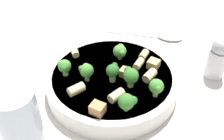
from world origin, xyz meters
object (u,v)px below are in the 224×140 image
Objects in this scene: chicken_chunk_2 at (127,73)px; rigatoni_1 at (76,89)px; rigatoni_4 at (144,55)px; broccoli_floret_4 at (120,51)px; broccoli_floret_3 at (131,76)px; rigatoni_2 at (139,64)px; broccoli_floret_6 at (127,102)px; pasta_bowl at (112,80)px; rigatoni_3 at (75,52)px; broccoli_floret_1 at (86,70)px; broccoli_floret_2 at (113,71)px; chicken_chunk_0 at (153,64)px; pepper_shaker at (218,58)px; rigatoni_5 at (150,75)px; drinking_glass at (21,125)px; broccoli_floret_5 at (64,66)px; chicken_chunk_1 at (98,109)px; spoon at (160,36)px; rigatoni_0 at (116,95)px; broccoli_floret_0 at (156,86)px.

rigatoni_1 is at bearing -2.10° from chicken_chunk_2.
broccoli_floret_4 is at bearing -25.57° from rigatoni_4.
rigatoni_2 is (-0.04, -0.04, -0.02)m from broccoli_floret_3.
rigatoni_1 is at bearing -54.30° from broccoli_floret_6.
rigatoni_3 reaches higher than pasta_bowl.
broccoli_floret_1 is 0.99× the size of broccoli_floret_2.
rigatoni_4 is at bearing -170.48° from pasta_bowl.
chicken_chunk_2 is at bearing 139.41° from pasta_bowl.
chicken_chunk_0 is 0.13m from pepper_shaker.
rigatoni_5 is at bearing 166.74° from rigatoni_1.
broccoli_floret_2 is 0.18m from drinking_glass.
broccoli_floret_5 is at bearing -27.82° from pasta_bowl.
spoon is (-0.26, -0.18, -0.04)m from chicken_chunk_1.
broccoli_floret_1 is at bearing 2.00° from rigatoni_4.
pepper_shaker is (-0.15, 0.02, -0.00)m from rigatoni_5.
pasta_bowl is at bearing 9.52° from rigatoni_4.
broccoli_floret_6 is 0.30m from spoon.
broccoli_floret_3 is at bearing -2.55° from rigatoni_5.
chicken_chunk_2 reaches higher than pasta_bowl.
chicken_chunk_2 is at bearing 72.30° from broccoli_floret_4.
broccoli_floret_4 reaches higher than rigatoni_2.
rigatoni_3 is (0.03, -0.11, -0.01)m from broccoli_floret_2.
pasta_bowl is 0.10m from broccoli_floret_6.
broccoli_floret_6 reaches higher than spoon.
spoon is at bearing -133.32° from rigatoni_5.
broccoli_floret_4 is 0.27× the size of drinking_glass.
broccoli_floret_3 is at bearing 72.61° from broccoli_floret_4.
rigatoni_3 is (0.01, -0.15, -0.00)m from rigatoni_0.
rigatoni_4 is at bearing -161.43° from broccoli_floret_2.
chicken_chunk_2 is at bearing 177.90° from rigatoni_1.
broccoli_floret_3 is 1.36× the size of rigatoni_5.
chicken_chunk_2 is at bearing -76.46° from broccoli_floret_0.
drinking_glass is (0.12, -0.02, 0.00)m from chicken_chunk_1.
pepper_shaker reaches higher than broccoli_floret_4.
pasta_bowl is 9.12× the size of rigatoni_5.
chicken_chunk_0 is at bearing -137.00° from rigatoni_5.
broccoli_floret_0 is at bearing 172.78° from chicken_chunk_1.
rigatoni_2 is (-0.08, -0.08, -0.01)m from broccoli_floret_6.
rigatoni_0 reaches higher than rigatoni_2.
chicken_chunk_2 is at bearing -137.29° from rigatoni_0.
rigatoni_3 is 0.20m from drinking_glass.
chicken_chunk_1 is (-0.01, 0.11, -0.01)m from broccoli_floret_5.
rigatoni_5 is (-0.09, 0.14, 0.00)m from rigatoni_3.
chicken_chunk_1 is at bearing 20.07° from broccoli_floret_3.
broccoli_floret_0 is 1.22× the size of rigatoni_0.
broccoli_floret_5 is 1.00× the size of broccoli_floret_6.
rigatoni_1 is 1.13× the size of rigatoni_2.
broccoli_floret_3 is at bearing -156.17° from rigatoni_0.
drinking_glass is (0.26, 0.06, 0.00)m from rigatoni_4.
rigatoni_0 is at bearing 117.14° from broccoli_floret_5.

